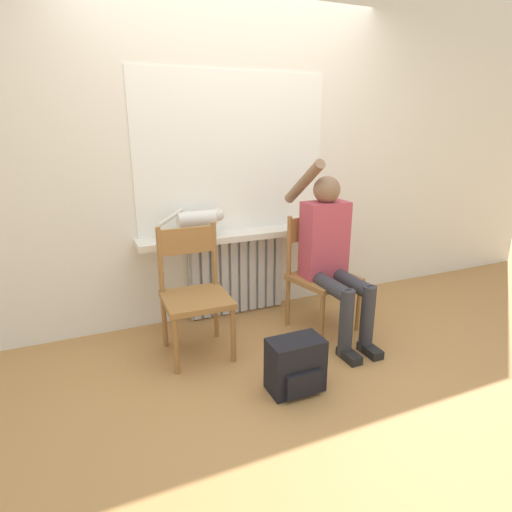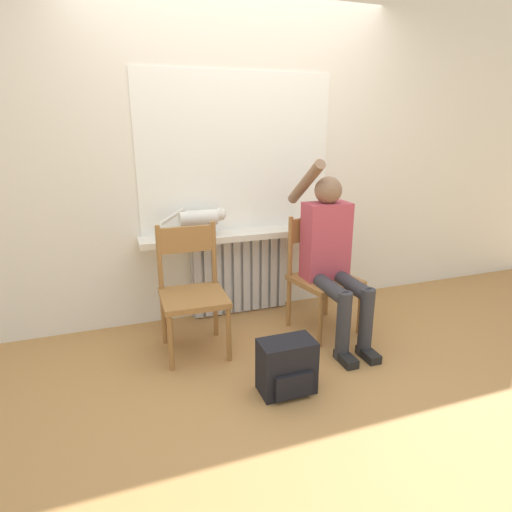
{
  "view_description": "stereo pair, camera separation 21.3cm",
  "coord_description": "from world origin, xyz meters",
  "px_view_note": "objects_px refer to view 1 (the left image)",
  "views": [
    {
      "loc": [
        -1.23,
        -2.07,
        1.58
      ],
      "look_at": [
        0.0,
        0.75,
        0.63
      ],
      "focal_mm": 30.0,
      "sensor_mm": 36.0,
      "label": 1
    },
    {
      "loc": [
        -1.03,
        -2.15,
        1.58
      ],
      "look_at": [
        0.0,
        0.75,
        0.63
      ],
      "focal_mm": 30.0,
      "sensor_mm": 36.0,
      "label": 2
    }
  ],
  "objects_px": {
    "chair_right": "(320,272)",
    "cat": "(200,219)",
    "chair_left": "(194,292)",
    "person": "(331,251)",
    "backpack": "(296,366)"
  },
  "relations": [
    {
      "from": "chair_left",
      "to": "cat",
      "type": "bearing_deg",
      "value": 68.02
    },
    {
      "from": "chair_right",
      "to": "cat",
      "type": "xyz_separation_m",
      "value": [
        -0.85,
        0.39,
        0.42
      ]
    },
    {
      "from": "chair_left",
      "to": "backpack",
      "type": "xyz_separation_m",
      "value": [
        0.43,
        -0.71,
        -0.29
      ]
    },
    {
      "from": "cat",
      "to": "person",
      "type": "bearing_deg",
      "value": -30.99
    },
    {
      "from": "chair_left",
      "to": "cat",
      "type": "height_order",
      "value": "cat"
    },
    {
      "from": "chair_left",
      "to": "person",
      "type": "bearing_deg",
      "value": -5.66
    },
    {
      "from": "chair_right",
      "to": "cat",
      "type": "height_order",
      "value": "cat"
    },
    {
      "from": "chair_right",
      "to": "cat",
      "type": "bearing_deg",
      "value": 143.36
    },
    {
      "from": "chair_left",
      "to": "chair_right",
      "type": "xyz_separation_m",
      "value": [
        1.02,
        -0.0,
        0.0
      ]
    },
    {
      "from": "person",
      "to": "cat",
      "type": "bearing_deg",
      "value": 149.01
    },
    {
      "from": "chair_right",
      "to": "cat",
      "type": "distance_m",
      "value": 1.03
    },
    {
      "from": "person",
      "to": "backpack",
      "type": "xyz_separation_m",
      "value": [
        -0.6,
        -0.58,
        -0.5
      ]
    },
    {
      "from": "cat",
      "to": "chair_right",
      "type": "bearing_deg",
      "value": -24.74
    },
    {
      "from": "chair_right",
      "to": "person",
      "type": "distance_m",
      "value": 0.24
    },
    {
      "from": "chair_right",
      "to": "backpack",
      "type": "xyz_separation_m",
      "value": [
        -0.6,
        -0.71,
        -0.29
      ]
    }
  ]
}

